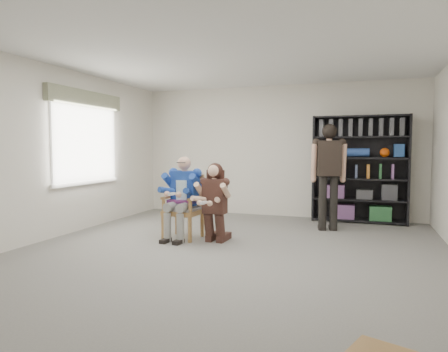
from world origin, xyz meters
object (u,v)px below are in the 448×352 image
at_px(seated_man, 183,197).
at_px(kneeling_woman, 214,203).
at_px(bookshelf, 360,169).
at_px(armchair, 183,207).
at_px(standing_man, 329,178).

distance_m(seated_man, kneeling_woman, 0.59).
bearing_deg(bookshelf, kneeling_woman, -129.47).
distance_m(armchair, standing_man, 2.63).
height_order(bookshelf, standing_man, bookshelf).
bearing_deg(kneeling_woman, seated_man, 171.28).
bearing_deg(bookshelf, standing_man, -116.62).
bearing_deg(armchair, standing_man, 36.04).
bearing_deg(standing_man, seated_man, -160.96).
distance_m(seated_man, bookshelf, 3.65).
bearing_deg(seated_man, standing_man, 36.04).
bearing_deg(armchair, seated_man, 0.00).
relative_size(seated_man, kneeling_woman, 1.09).
height_order(armchair, standing_man, standing_man).
distance_m(armchair, bookshelf, 3.67).
bearing_deg(seated_man, armchair, 0.00).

